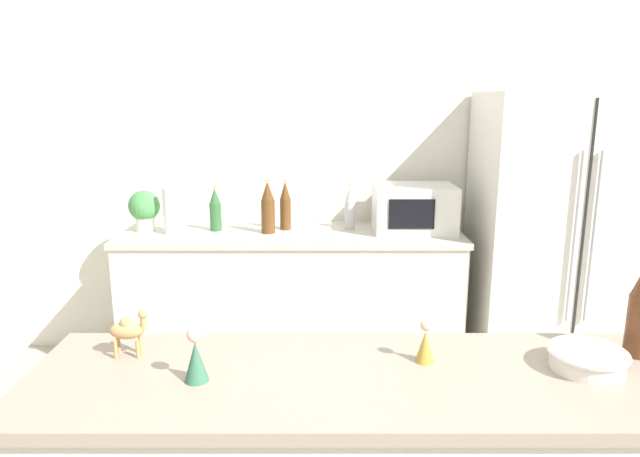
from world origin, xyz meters
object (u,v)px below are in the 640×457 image
microwave (415,208)px  back_bottle_3 (269,208)px  potted_plant (145,208)px  back_bottle_1 (351,208)px  back_bottle_2 (286,206)px  fruit_bowl (588,358)px  camel_figurine (129,329)px  wise_man_figurine_crimson (196,358)px  wise_man_figurine_blue (426,344)px  back_bottle_0 (216,210)px  refrigerator (557,238)px  paper_towel_roll (174,211)px

microwave → back_bottle_3: bearing=-176.4°
potted_plant → back_bottle_1: bearing=3.1°
microwave → back_bottle_2: bearing=177.2°
back_bottle_2 → fruit_bowl: (0.95, -1.97, -0.05)m
camel_figurine → wise_man_figurine_crimson: 0.27m
potted_plant → wise_man_figurine_blue: potted_plant is taller
microwave → back_bottle_0: microwave is taller
microwave → back_bottle_3: back_bottle_3 is taller
microwave → back_bottle_1: microwave is taller
potted_plant → camel_figurine: (0.51, -1.84, 0.00)m
back_bottle_0 → camel_figurine: size_ratio=1.90×
refrigerator → back_bottle_1: bearing=174.2°
paper_towel_roll → wise_man_figurine_blue: bearing=-57.3°
potted_plant → wise_man_figurine_crimson: (0.73, -1.99, -0.01)m
paper_towel_roll → back_bottle_2: (0.66, 0.10, 0.01)m
paper_towel_roll → back_bottle_2: size_ratio=0.90×
back_bottle_2 → wise_man_figurine_blue: bearing=-75.2°
microwave → wise_man_figurine_blue: bearing=-98.2°
wise_man_figurine_crimson → back_bottle_0: bearing=98.7°
back_bottle_0 → microwave: bearing=-0.4°
potted_plant → back_bottle_2: (0.85, 0.05, 0.01)m
back_bottle_3 → wise_man_figurine_blue: size_ratio=2.51×
potted_plant → back_bottle_3: (0.75, -0.04, 0.01)m
refrigerator → fruit_bowl: 1.99m
potted_plant → wise_man_figurine_crimson: bearing=-69.8°
back_bottle_3 → camel_figurine: (-0.24, -1.80, -0.01)m
back_bottle_3 → fruit_bowl: bearing=-60.8°
refrigerator → paper_towel_roll: bearing=179.9°
potted_plant → fruit_bowl: potted_plant is taller
paper_towel_roll → back_bottle_3: back_bottle_3 is taller
back_bottle_3 → wise_man_figurine_crimson: (-0.02, -1.95, -0.03)m
potted_plant → wise_man_figurine_blue: bearing=-54.2°
microwave → fruit_bowl: size_ratio=2.24×
potted_plant → wise_man_figurine_blue: 2.32m
refrigerator → wise_man_figurine_blue: bearing=-121.6°
microwave → wise_man_figurine_crimson: size_ratio=3.18×
camel_figurine → wise_man_figurine_crimson: size_ratio=0.94×
microwave → back_bottle_3: size_ratio=1.49×
fruit_bowl → microwave: bearing=95.0°
camel_figurine → refrigerator: bearing=42.1°
back_bottle_1 → wise_man_figurine_blue: 1.95m
potted_plant → paper_towel_roll: paper_towel_roll is taller
wise_man_figurine_crimson → refrigerator: bearing=47.9°
back_bottle_2 → wise_man_figurine_crimson: size_ratio=2.03×
microwave → camel_figurine: size_ratio=3.39×
wise_man_figurine_blue → back_bottle_1: bearing=93.3°
potted_plant → back_bottle_1: (1.24, 0.07, -0.01)m
refrigerator → fruit_bowl: (-0.68, -1.87, 0.12)m
back_bottle_3 → camel_figurine: size_ratio=2.27×
paper_towel_roll → microwave: 1.44m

